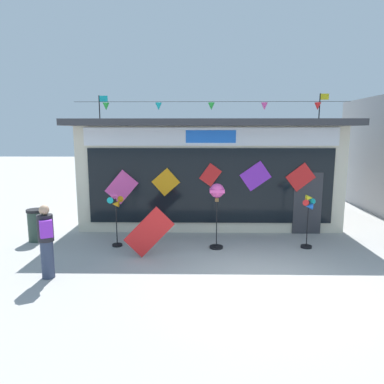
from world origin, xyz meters
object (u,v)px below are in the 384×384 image
at_px(wind_spinner_far_left, 116,208).
at_px(wind_spinner_center_left, 308,212).
at_px(person_near_camera, 46,240).
at_px(display_kite_on_ground, 149,232).
at_px(kite_shop_building, 208,170).
at_px(trash_bin, 36,225).
at_px(wind_spinner_left, 217,197).

xyz_separation_m(wind_spinner_far_left, wind_spinner_center_left, (5.44, -0.05, -0.08)).
bearing_deg(person_near_camera, display_kite_on_ground, -174.41).
relative_size(kite_shop_building, trash_bin, 9.29).
height_order(person_near_camera, display_kite_on_ground, person_near_camera).
distance_m(wind_spinner_left, person_near_camera, 4.49).
distance_m(kite_shop_building, display_kite_on_ground, 4.92).
bearing_deg(wind_spinner_far_left, wind_spinner_center_left, -0.52).
height_order(wind_spinner_left, wind_spinner_center_left, wind_spinner_left).
xyz_separation_m(kite_shop_building, display_kite_on_ground, (-1.68, -4.48, -1.18)).
relative_size(wind_spinner_far_left, trash_bin, 1.62).
relative_size(kite_shop_building, wind_spinner_left, 4.88).
bearing_deg(wind_spinner_center_left, display_kite_on_ground, -170.00).
distance_m(wind_spinner_center_left, display_kite_on_ground, 4.47).
height_order(wind_spinner_center_left, display_kite_on_ground, wind_spinner_center_left).
height_order(kite_shop_building, person_near_camera, kite_shop_building).
distance_m(kite_shop_building, person_near_camera, 7.07).
relative_size(kite_shop_building, wind_spinner_center_left, 5.89).
distance_m(kite_shop_building, wind_spinner_left, 3.78).
xyz_separation_m(wind_spinner_left, person_near_camera, (-3.90, -2.14, -0.60)).
xyz_separation_m(wind_spinner_far_left, person_near_camera, (-1.04, -2.24, -0.24)).
bearing_deg(display_kite_on_ground, wind_spinner_center_left, 10.00).
bearing_deg(wind_spinner_center_left, trash_bin, 176.15).
height_order(person_near_camera, trash_bin, person_near_camera).
height_order(wind_spinner_far_left, display_kite_on_ground, wind_spinner_far_left).
distance_m(wind_spinner_far_left, wind_spinner_center_left, 5.44).
relative_size(wind_spinner_left, person_near_camera, 1.11).
relative_size(kite_shop_building, display_kite_on_ground, 7.39).
bearing_deg(wind_spinner_left, wind_spinner_far_left, 177.87).
distance_m(wind_spinner_far_left, trash_bin, 2.67).
bearing_deg(wind_spinner_left, display_kite_on_ground, -158.39).
xyz_separation_m(wind_spinner_center_left, person_near_camera, (-6.48, -2.19, -0.16)).
bearing_deg(kite_shop_building, wind_spinner_left, -88.06).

